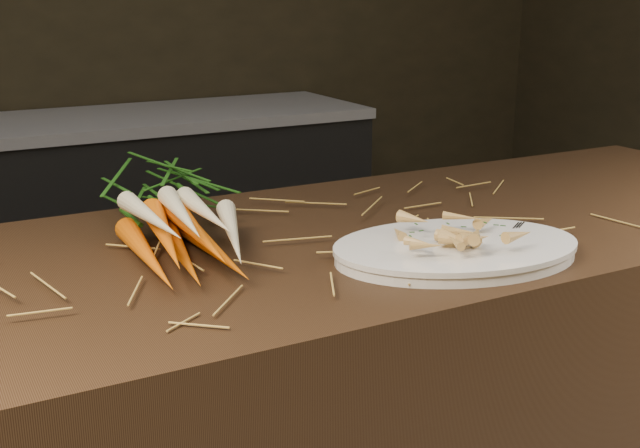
{
  "coord_description": "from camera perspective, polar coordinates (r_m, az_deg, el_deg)",
  "views": [
    {
      "loc": [
        -0.49,
        -0.83,
        1.31
      ],
      "look_at": [
        0.06,
        0.2,
        0.96
      ],
      "focal_mm": 45.0,
      "sensor_mm": 36.0,
      "label": 1
    }
  ],
  "objects": [
    {
      "name": "straw_bedding",
      "position": [
        1.3,
        -4.46,
        -1.38
      ],
      "size": [
        1.4,
        0.6,
        0.02
      ],
      "primitive_type": null,
      "color": "#AF8232",
      "rests_on": "main_counter"
    },
    {
      "name": "roasted_veg_heap",
      "position": [
        1.26,
        9.72,
        -0.57
      ],
      "size": [
        0.22,
        0.18,
        0.04
      ],
      "primitive_type": null,
      "rotation": [
        0.0,
        0.0,
        -0.22
      ],
      "color": "#A7803B",
      "rests_on": "serving_platter"
    },
    {
      "name": "root_veg_bunch",
      "position": [
        1.37,
        -11.07,
        1.11
      ],
      "size": [
        0.22,
        0.58,
        0.1
      ],
      "rotation": [
        0.0,
        0.0,
        -0.13
      ],
      "color": "#D54706",
      "rests_on": "main_counter"
    },
    {
      "name": "serving_platter",
      "position": [
        1.27,
        9.65,
        -1.95
      ],
      "size": [
        0.44,
        0.34,
        0.02
      ],
      "primitive_type": null,
      "rotation": [
        0.0,
        0.0,
        -0.22
      ],
      "color": "white",
      "rests_on": "main_counter"
    },
    {
      "name": "serving_fork",
      "position": [
        1.31,
        15.47,
        -1.13
      ],
      "size": [
        0.13,
        0.09,
        0.0
      ],
      "primitive_type": "cube",
      "rotation": [
        0.0,
        0.0,
        -0.96
      ],
      "color": "silver",
      "rests_on": "serving_platter"
    },
    {
      "name": "back_counter",
      "position": [
        3.24,
        -12.94,
        0.24
      ],
      "size": [
        1.82,
        0.62,
        0.84
      ],
      "color": "black",
      "rests_on": "ground"
    }
  ]
}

